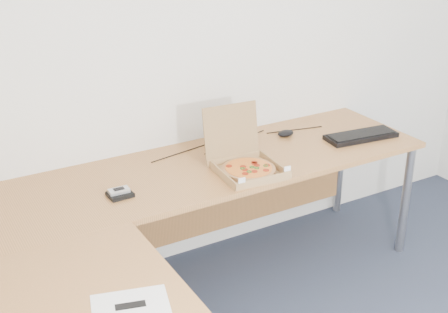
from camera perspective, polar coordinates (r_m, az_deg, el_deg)
desk at (r=2.75m, az=-3.57°, el=-6.08°), size 2.50×2.20×0.73m
pizza_box at (r=3.13m, az=2.11°, el=-0.84°), size 0.31×0.36×0.31m
drinking_glass at (r=3.52m, az=1.01°, el=2.38°), size 0.06×0.06×0.11m
keyboard at (r=3.65m, az=12.58°, el=1.86°), size 0.44×0.20×0.03m
mouse at (r=3.61m, az=5.73°, el=2.15°), size 0.10×0.07×0.04m
wallet at (r=2.94m, az=-9.61°, el=-3.49°), size 0.12×0.10×0.02m
phone at (r=2.93m, az=-9.71°, el=-3.15°), size 0.10×0.05×0.02m
paper_sheet at (r=2.23m, az=-8.66°, el=-13.50°), size 0.31×0.25×0.00m
dome_speaker at (r=3.51m, az=0.03°, el=1.97°), size 0.09×0.09×0.07m
cable_bundle at (r=3.51m, az=1.06°, el=1.39°), size 0.54×0.11×0.01m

